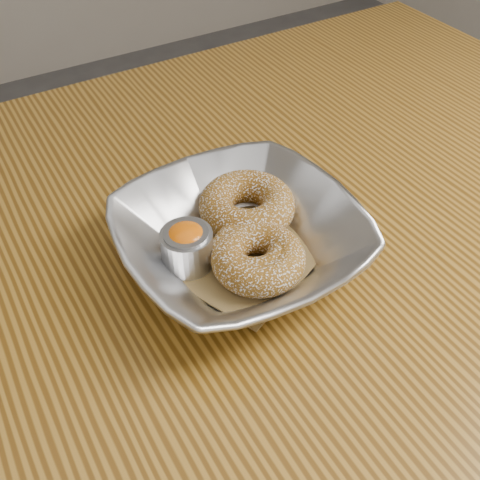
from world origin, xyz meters
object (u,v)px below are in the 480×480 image
donut_back (247,205)px  serving_bowl (240,240)px  table (243,271)px  donut_front (254,252)px  ramekin (187,246)px  donut_extra (258,258)px

donut_back → serving_bowl: bearing=-128.3°
table → donut_front: bearing=-114.3°
serving_bowl → ramekin: bearing=162.5°
donut_front → ramekin: 0.07m
donut_back → table: bearing=69.2°
serving_bowl → donut_extra: (0.00, -0.03, -0.00)m
donut_back → ramekin: bearing=-162.2°
serving_bowl → donut_extra: 0.03m
donut_front → ramekin: size_ratio=1.68×
table → serving_bowl: 0.15m
donut_back → ramekin: 0.09m
table → donut_back: bearing=-110.8°
serving_bowl → donut_front: serving_bowl is taller
donut_extra → table: bearing=67.5°
donut_back → donut_front: (-0.03, -0.06, -0.00)m
donut_back → donut_extra: donut_back is taller
donut_extra → ramekin: 0.07m
donut_extra → ramekin: ramekin is taller
donut_back → donut_extra: 0.08m
table → donut_front: (-0.04, -0.08, 0.12)m
donut_front → donut_extra: size_ratio=0.94×
table → serving_bowl: bearing=-123.5°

